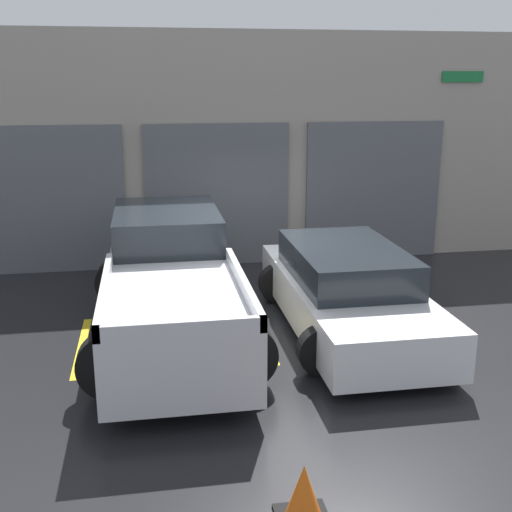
% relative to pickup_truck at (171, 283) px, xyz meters
% --- Properties ---
extents(ground_plane, '(28.00, 28.00, 0.00)m').
position_rel_pickup_truck_xyz_m(ground_plane, '(1.32, 0.74, -0.81)').
color(ground_plane, black).
extents(shophouse_building, '(17.95, 0.68, 4.67)m').
position_rel_pickup_truck_xyz_m(shophouse_building, '(1.31, 4.03, 1.49)').
color(shophouse_building, '#9E9389').
rests_on(shophouse_building, ground).
extents(pickup_truck, '(2.44, 5.31, 1.69)m').
position_rel_pickup_truck_xyz_m(pickup_truck, '(0.00, 0.00, 0.00)').
color(pickup_truck, silver).
rests_on(pickup_truck, ground).
extents(sedan_white, '(2.21, 4.64, 1.29)m').
position_rel_pickup_truck_xyz_m(sedan_white, '(2.64, -0.23, -0.20)').
color(sedan_white, white).
rests_on(sedan_white, ground).
extents(parking_stripe_far_left, '(0.12, 2.20, 0.01)m').
position_rel_pickup_truck_xyz_m(parking_stripe_far_left, '(-1.32, -0.27, -0.81)').
color(parking_stripe_far_left, gold).
rests_on(parking_stripe_far_left, ground).
extents(parking_stripe_left, '(0.12, 2.20, 0.01)m').
position_rel_pickup_truck_xyz_m(parking_stripe_left, '(1.32, -0.27, -0.81)').
color(parking_stripe_left, gold).
rests_on(parking_stripe_left, ground).
extents(parking_stripe_centre, '(0.12, 2.20, 0.01)m').
position_rel_pickup_truck_xyz_m(parking_stripe_centre, '(3.96, -0.27, -0.81)').
color(parking_stripe_centre, gold).
rests_on(parking_stripe_centre, ground).
extents(traffic_cone, '(0.47, 0.47, 0.55)m').
position_rel_pickup_truck_xyz_m(traffic_cone, '(0.93, -4.49, -0.56)').
color(traffic_cone, black).
rests_on(traffic_cone, ground).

